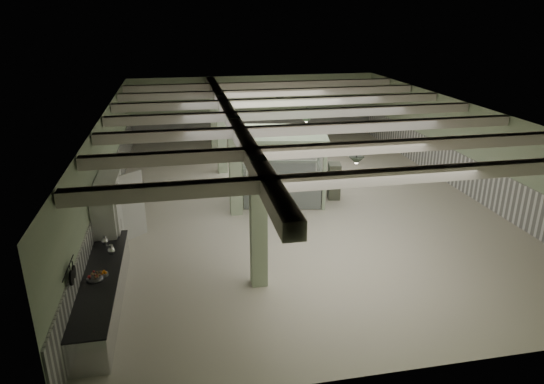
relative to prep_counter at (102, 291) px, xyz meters
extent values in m
plane|color=beige|center=(6.54, 6.37, -0.46)|extent=(20.00, 20.00, 0.00)
cube|color=silver|center=(6.54, 6.37, 3.14)|extent=(14.00, 20.00, 0.02)
cube|color=#ACBF99|center=(6.54, 16.37, 1.34)|extent=(14.00, 0.02, 3.60)
cube|color=#ACBF99|center=(6.54, -3.63, 1.34)|extent=(14.00, 0.02, 3.60)
cube|color=#ACBF99|center=(-0.46, 6.37, 1.34)|extent=(0.02, 20.00, 3.60)
cube|color=#ACBF99|center=(13.54, 6.37, 1.34)|extent=(0.02, 20.00, 3.60)
cube|color=white|center=(-0.44, 6.37, 0.29)|extent=(0.05, 19.90, 1.50)
cube|color=white|center=(13.51, 6.37, 0.29)|extent=(0.05, 19.90, 1.50)
cube|color=white|center=(6.54, 16.34, 0.29)|extent=(13.90, 0.05, 1.50)
cube|color=beige|center=(4.04, 6.37, 2.92)|extent=(0.45, 19.90, 0.40)
cube|color=beige|center=(6.54, -1.13, 2.96)|extent=(13.90, 0.35, 0.32)
cube|color=beige|center=(6.54, 1.37, 2.96)|extent=(13.90, 0.35, 0.32)
cube|color=beige|center=(6.54, 3.87, 2.96)|extent=(13.90, 0.35, 0.32)
cube|color=beige|center=(6.54, 6.37, 2.96)|extent=(13.90, 0.35, 0.32)
cube|color=beige|center=(6.54, 8.87, 2.96)|extent=(13.90, 0.35, 0.32)
cube|color=beige|center=(6.54, 11.37, 2.96)|extent=(13.90, 0.35, 0.32)
cube|color=beige|center=(6.54, 13.87, 2.96)|extent=(13.90, 0.35, 0.32)
cube|color=#ABC09A|center=(4.04, 0.37, 1.34)|extent=(0.42, 0.42, 3.60)
cube|color=#ABC09A|center=(4.04, 5.37, 1.34)|extent=(0.42, 0.42, 3.60)
cube|color=#ABC09A|center=(4.04, 10.37, 1.34)|extent=(0.42, 0.42, 3.60)
cube|color=#ABC09A|center=(4.04, 14.37, 1.34)|extent=(0.42, 0.42, 3.60)
cylinder|color=black|center=(-0.39, -1.23, 1.39)|extent=(0.02, 1.20, 0.02)
cone|color=#2B3729|center=(7.04, 1.37, 2.59)|extent=(0.44, 0.44, 0.22)
cone|color=#2B3729|center=(7.04, 6.87, 2.59)|extent=(0.44, 0.44, 0.22)
cone|color=#2B3729|center=(7.04, 11.87, 2.59)|extent=(0.44, 0.44, 0.22)
cube|color=silver|center=(0.00, 0.00, -0.02)|extent=(0.87, 5.16, 0.88)
cube|color=black|center=(0.00, 0.00, 0.43)|extent=(0.91, 5.20, 0.04)
cylinder|color=#B2B2B7|center=(0.10, -0.03, 0.48)|extent=(0.27, 0.27, 0.08)
cylinder|color=black|center=(-0.34, -1.29, 1.17)|extent=(0.04, 0.33, 0.33)
cylinder|color=black|center=(-0.34, -1.03, 1.17)|extent=(0.04, 0.29, 0.29)
cube|color=silver|center=(-0.11, 3.26, 0.72)|extent=(0.64, 2.58, 2.36)
cube|color=silver|center=(0.24, 2.67, 0.72)|extent=(0.06, 0.97, 2.26)
cube|color=silver|center=(0.36, 3.96, 0.72)|extent=(0.78, 0.67, 2.26)
cube|color=silver|center=(0.28, 2.67, 0.72)|extent=(0.02, 0.05, 0.30)
cube|color=silver|center=(0.28, 3.86, 0.72)|extent=(0.02, 0.05, 0.30)
cube|color=#A0B994|center=(4.28, 5.67, 0.82)|extent=(0.14, 0.14, 2.57)
cube|color=#A0B994|center=(4.78, 8.19, 0.82)|extent=(0.14, 0.14, 2.57)
cube|color=#A0B994|center=(7.30, 5.07, 0.82)|extent=(0.14, 0.14, 2.57)
cube|color=#A0B994|center=(7.80, 7.59, 0.82)|extent=(0.14, 0.14, 2.57)
cube|color=#A0B994|center=(6.04, 6.63, 2.17)|extent=(3.82, 3.42, 0.12)
cube|color=silver|center=(5.79, 5.37, 0.09)|extent=(2.84, 0.62, 1.05)
cube|color=silver|center=(5.79, 5.37, 1.32)|extent=(2.84, 0.62, 1.22)
cube|color=silver|center=(6.29, 7.89, 0.09)|extent=(2.84, 0.62, 1.05)
cube|color=silver|center=(6.29, 7.89, 1.32)|extent=(2.84, 0.62, 1.22)
cube|color=silver|center=(4.53, 6.93, 0.09)|extent=(0.52, 2.33, 1.05)
cube|color=silver|center=(4.53, 6.93, 1.32)|extent=(0.52, 2.33, 1.22)
cube|color=silver|center=(7.55, 6.33, 0.09)|extent=(0.52, 2.33, 1.05)
cube|color=silver|center=(7.55, 6.33, 1.32)|extent=(0.52, 2.33, 1.22)
cube|color=#565B4C|center=(8.05, 6.20, 0.25)|extent=(0.57, 0.73, 1.43)
camera|label=1|loc=(2.16, -11.09, 6.59)|focal=32.00mm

